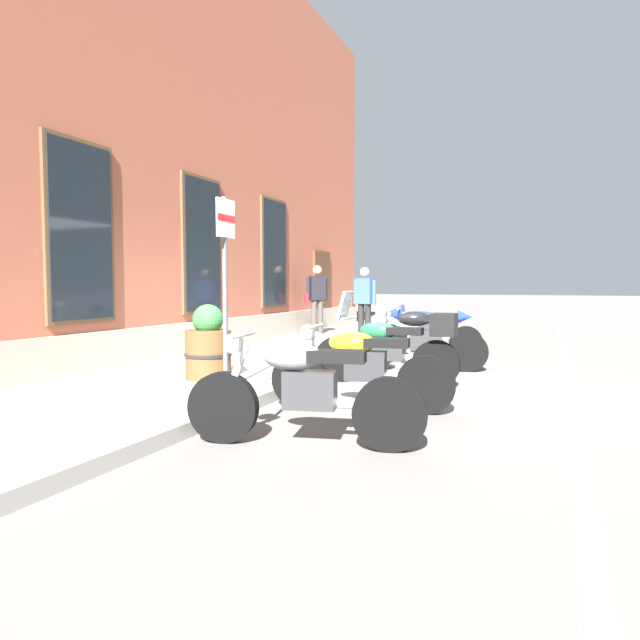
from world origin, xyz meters
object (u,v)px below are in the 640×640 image
(motorcycle_green_touring, at_px, (393,346))
(motorcycle_blue_sport, at_px, (424,328))
(pedestrian_blue_top, at_px, (364,299))
(pedestrian_dark_jacket, at_px, (317,295))
(parking_sign, at_px, (225,265))
(motorcycle_grey_naked, at_px, (302,391))
(motorcycle_black_naked, at_px, (420,340))
(barrel_planter, at_px, (208,347))
(motorcycle_yellow_naked, at_px, (359,368))

(motorcycle_green_touring, xyz_separation_m, motorcycle_blue_sport, (3.12, 0.24, 0.01))
(motorcycle_green_touring, distance_m, pedestrian_blue_top, 4.96)
(motorcycle_blue_sport, xyz_separation_m, pedestrian_dark_jacket, (2.40, 3.21, 0.56))
(motorcycle_blue_sport, xyz_separation_m, parking_sign, (-4.94, 1.29, 1.06))
(parking_sign, bearing_deg, pedestrian_blue_top, 3.25)
(motorcycle_grey_naked, relative_size, motorcycle_black_naked, 0.99)
(pedestrian_dark_jacket, relative_size, barrel_planter, 1.75)
(motorcycle_black_naked, xyz_separation_m, barrel_planter, (-2.66, 2.21, 0.06))
(pedestrian_dark_jacket, bearing_deg, motorcycle_black_naked, -139.62)
(motorcycle_yellow_naked, bearing_deg, motorcycle_blue_sport, 3.72)
(pedestrian_dark_jacket, distance_m, barrel_planter, 6.92)
(motorcycle_green_touring, bearing_deg, pedestrian_dark_jacket, 31.93)
(motorcycle_green_touring, distance_m, motorcycle_blue_sport, 3.13)
(motorcycle_blue_sport, height_order, parking_sign, parking_sign)
(motorcycle_yellow_naked, height_order, parking_sign, parking_sign)
(pedestrian_blue_top, bearing_deg, barrel_planter, 177.40)
(motorcycle_blue_sport, bearing_deg, motorcycle_black_naked, -170.23)
(pedestrian_blue_top, bearing_deg, motorcycle_green_touring, -157.48)
(motorcycle_yellow_naked, relative_size, parking_sign, 0.90)
(motorcycle_yellow_naked, xyz_separation_m, motorcycle_blue_sport, (4.80, 0.31, 0.08))
(parking_sign, xyz_separation_m, barrel_planter, (0.57, 0.63, -1.05))
(motorcycle_yellow_naked, height_order, motorcycle_green_touring, motorcycle_green_touring)
(motorcycle_green_touring, bearing_deg, motorcycle_blue_sport, 4.32)
(motorcycle_black_naked, distance_m, pedestrian_blue_top, 3.74)
(motorcycle_grey_naked, xyz_separation_m, motorcycle_blue_sport, (6.30, 0.30, 0.07))
(motorcycle_green_touring, height_order, barrel_planter, motorcycle_green_touring)
(pedestrian_dark_jacket, distance_m, parking_sign, 7.60)
(motorcycle_green_touring, bearing_deg, motorcycle_yellow_naked, -177.40)
(motorcycle_green_touring, bearing_deg, parking_sign, 139.97)
(motorcycle_grey_naked, relative_size, motorcycle_blue_sport, 1.02)
(motorcycle_yellow_naked, xyz_separation_m, parking_sign, (-0.14, 1.60, 1.14))
(barrel_planter, bearing_deg, motorcycle_yellow_naked, -100.74)
(motorcycle_blue_sport, distance_m, barrel_planter, 4.77)
(motorcycle_grey_naked, height_order, motorcycle_black_naked, motorcycle_black_naked)
(motorcycle_yellow_naked, distance_m, motorcycle_blue_sport, 4.81)
(parking_sign, relative_size, barrel_planter, 2.30)
(motorcycle_grey_naked, distance_m, pedestrian_blue_top, 8.00)
(motorcycle_yellow_naked, bearing_deg, barrel_planter, 79.26)
(motorcycle_yellow_naked, bearing_deg, motorcycle_green_touring, 2.60)
(motorcycle_grey_naked, xyz_separation_m, pedestrian_dark_jacket, (8.70, 3.51, 0.63))
(motorcycle_green_touring, distance_m, parking_sign, 2.60)
(motorcycle_yellow_naked, height_order, pedestrian_blue_top, pedestrian_blue_top)
(motorcycle_green_touring, bearing_deg, motorcycle_black_naked, -2.44)
(motorcycle_black_naked, distance_m, pedestrian_dark_jacket, 5.44)
(pedestrian_blue_top, height_order, parking_sign, parking_sign)
(motorcycle_yellow_naked, distance_m, pedestrian_dark_jacket, 8.03)
(motorcycle_yellow_naked, height_order, pedestrian_dark_jacket, pedestrian_dark_jacket)
(motorcycle_black_naked, relative_size, motorcycle_blue_sport, 1.02)
(pedestrian_blue_top, height_order, pedestrian_dark_jacket, pedestrian_dark_jacket)
(barrel_planter, bearing_deg, parking_sign, -132.17)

